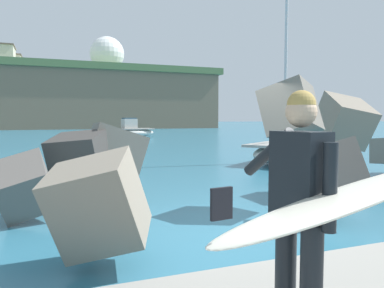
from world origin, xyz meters
TOP-DOWN VIEW (x-y plane):
  - ground_plane at (0.00, 0.00)m, footprint 400.00×400.00m
  - breakwater_jetty at (0.18, 1.27)m, footprint 31.24×6.16m
  - surfer_with_board at (-1.23, -3.32)m, footprint 2.12×1.28m
  - boat_near_centre at (6.51, 7.87)m, footprint 5.63×4.90m
  - boat_near_right at (4.52, 30.30)m, footprint 4.55×2.45m
  - mooring_buoy_inner at (12.17, 14.09)m, footprint 0.44×0.44m
  - mooring_buoy_middle at (3.80, 32.57)m, footprint 0.44×0.44m
  - radar_dome at (10.50, 88.02)m, footprint 8.31×8.31m
  - station_building_annex at (-11.56, 90.37)m, footprint 5.87×6.79m

SIDE VIEW (x-z plane):
  - ground_plane at x=0.00m, z-range 0.00..0.00m
  - mooring_buoy_inner at x=12.17m, z-range 0.00..0.44m
  - mooring_buoy_middle at x=3.80m, z-range 0.00..0.44m
  - boat_near_centre at x=6.51m, z-range -3.48..4.45m
  - boat_near_right at x=4.52m, z-range -0.34..1.57m
  - breakwater_jetty at x=0.18m, z-range -0.23..2.40m
  - surfer_with_board at x=-1.23m, z-range 0.39..2.16m
  - station_building_annex at x=-11.56m, z-range 11.48..16.39m
  - radar_dome at x=10.50m, z-range 11.94..22.28m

